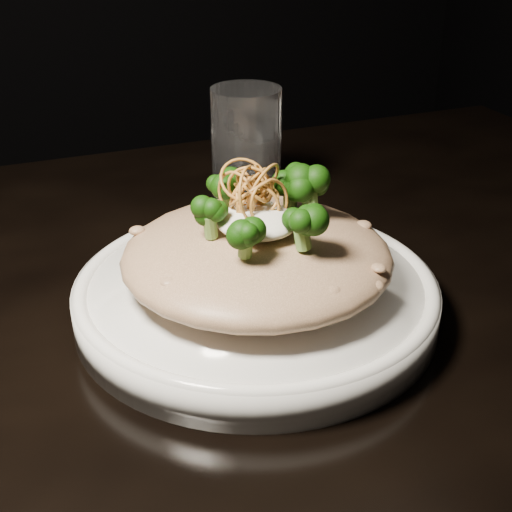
# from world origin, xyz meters

# --- Properties ---
(table) EXTENTS (1.10, 0.80, 0.75)m
(table) POSITION_xyz_m (0.00, 0.00, 0.67)
(table) COLOR black
(table) RESTS_ON ground
(plate) EXTENTS (0.30, 0.30, 0.03)m
(plate) POSITION_xyz_m (-0.03, -0.05, 0.77)
(plate) COLOR white
(plate) RESTS_ON table
(risotto) EXTENTS (0.22, 0.22, 0.05)m
(risotto) POSITION_xyz_m (-0.03, -0.05, 0.81)
(risotto) COLOR brown
(risotto) RESTS_ON plate
(broccoli) EXTENTS (0.13, 0.13, 0.05)m
(broccoli) POSITION_xyz_m (-0.03, -0.05, 0.85)
(broccoli) COLOR black
(broccoli) RESTS_ON risotto
(cheese) EXTENTS (0.06, 0.06, 0.02)m
(cheese) POSITION_xyz_m (-0.03, -0.06, 0.84)
(cheese) COLOR white
(cheese) RESTS_ON risotto
(shallots) EXTENTS (0.06, 0.06, 0.04)m
(shallots) POSITION_xyz_m (-0.03, -0.05, 0.87)
(shallots) COLOR #92611E
(shallots) RESTS_ON cheese
(drinking_glass) EXTENTS (0.08, 0.08, 0.13)m
(drinking_glass) POSITION_xyz_m (0.04, 0.16, 0.82)
(drinking_glass) COLOR white
(drinking_glass) RESTS_ON table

